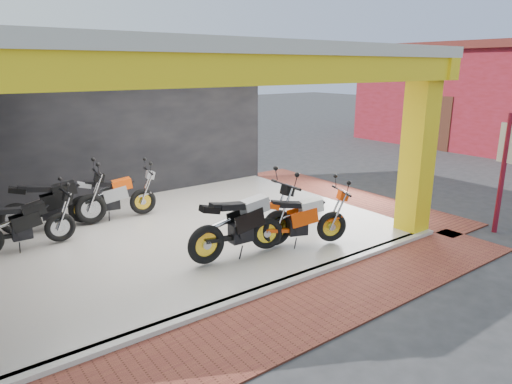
% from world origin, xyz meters
% --- Properties ---
extents(ground, '(80.00, 80.00, 0.00)m').
position_xyz_m(ground, '(0.00, 0.00, 0.00)').
color(ground, '#2D2D30').
rests_on(ground, ground).
extents(showroom_floor, '(8.00, 6.00, 0.10)m').
position_xyz_m(showroom_floor, '(0.00, 2.00, 0.05)').
color(showroom_floor, silver).
rests_on(showroom_floor, ground).
extents(showroom_ceiling, '(8.40, 6.40, 0.20)m').
position_xyz_m(showroom_ceiling, '(0.00, 2.00, 3.60)').
color(showroom_ceiling, beige).
rests_on(showroom_ceiling, corner_column).
extents(back_wall, '(8.20, 0.20, 3.50)m').
position_xyz_m(back_wall, '(0.00, 5.10, 1.75)').
color(back_wall, black).
rests_on(back_wall, ground).
extents(corner_column, '(0.50, 0.50, 3.50)m').
position_xyz_m(corner_column, '(3.75, -0.75, 1.75)').
color(corner_column, yellow).
rests_on(corner_column, ground).
extents(header_beam_front, '(8.40, 0.30, 0.40)m').
position_xyz_m(header_beam_front, '(0.00, -1.00, 3.30)').
color(header_beam_front, yellow).
rests_on(header_beam_front, corner_column).
extents(header_beam_right, '(0.30, 6.40, 0.40)m').
position_xyz_m(header_beam_right, '(4.00, 2.00, 3.30)').
color(header_beam_right, yellow).
rests_on(header_beam_right, corner_column).
extents(floor_kerb, '(8.00, 0.20, 0.10)m').
position_xyz_m(floor_kerb, '(0.00, -1.02, 0.05)').
color(floor_kerb, silver).
rests_on(floor_kerb, ground).
extents(paver_front, '(9.00, 1.40, 0.03)m').
position_xyz_m(paver_front, '(0.00, -1.80, 0.01)').
color(paver_front, brown).
rests_on(paver_front, ground).
extents(paver_right, '(1.40, 7.00, 0.03)m').
position_xyz_m(paver_right, '(4.80, 2.00, 0.01)').
color(paver_right, brown).
rests_on(paver_right, ground).
extents(signpost, '(0.10, 0.35, 2.47)m').
position_xyz_m(signpost, '(5.21, -1.77, 1.35)').
color(signpost, maroon).
rests_on(signpost, ground).
extents(moto_hero, '(2.12, 1.39, 1.21)m').
position_xyz_m(moto_hero, '(1.85, -0.31, 0.71)').
color(moto_hero, '#E94409').
rests_on(moto_hero, showroom_floor).
extents(moto_row_a, '(2.32, 0.95, 1.39)m').
position_xyz_m(moto_row_a, '(0.90, 0.16, 0.80)').
color(moto_row_a, black).
rests_on(moto_row_a, showroom_floor).
extents(moto_row_b, '(1.90, 0.71, 1.16)m').
position_xyz_m(moto_row_b, '(-2.27, 2.77, 0.68)').
color(moto_row_b, black).
rests_on(moto_row_b, showroom_floor).
extents(moto_row_c, '(2.07, 1.06, 1.21)m').
position_xyz_m(moto_row_c, '(-0.33, 3.41, 0.70)').
color(moto_row_c, '#999CA0').
rests_on(moto_row_c, showroom_floor).
extents(moto_row_d, '(2.27, 1.13, 1.32)m').
position_xyz_m(moto_row_d, '(-1.47, 3.45, 0.76)').
color(moto_row_d, black).
rests_on(moto_row_d, showroom_floor).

